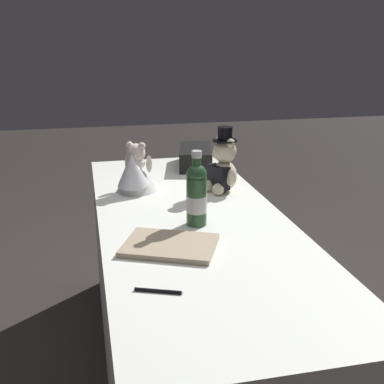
% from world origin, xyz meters
% --- Properties ---
extents(ground_plane, '(12.00, 12.00, 0.00)m').
position_xyz_m(ground_plane, '(0.00, 0.00, 0.00)').
color(ground_plane, '#2D2826').
extents(reception_table, '(1.85, 0.70, 0.73)m').
position_xyz_m(reception_table, '(0.00, 0.00, 0.37)').
color(reception_table, white).
rests_on(reception_table, ground_plane).
extents(teddy_bear_groom, '(0.15, 0.15, 0.28)m').
position_xyz_m(teddy_bear_groom, '(-0.29, 0.20, 0.84)').
color(teddy_bear_groom, beige).
rests_on(teddy_bear_groom, reception_table).
extents(teddy_bear_bride, '(0.23, 0.21, 0.22)m').
position_xyz_m(teddy_bear_bride, '(-0.36, -0.17, 0.82)').
color(teddy_bear_bride, white).
rests_on(teddy_bear_bride, reception_table).
extents(champagne_bottle, '(0.08, 0.08, 0.28)m').
position_xyz_m(champagne_bottle, '(0.08, 0.00, 0.85)').
color(champagne_bottle, '#294E2C').
rests_on(champagne_bottle, reception_table).
extents(signing_pen, '(0.06, 0.13, 0.01)m').
position_xyz_m(signing_pen, '(0.54, -0.21, 0.74)').
color(signing_pen, black).
rests_on(signing_pen, reception_table).
extents(gift_case_black, '(0.35, 0.23, 0.10)m').
position_xyz_m(gift_case_black, '(-0.72, 0.18, 0.78)').
color(gift_case_black, black).
rests_on(gift_case_black, reception_table).
extents(guestbook, '(0.32, 0.36, 0.02)m').
position_xyz_m(guestbook, '(0.26, -0.13, 0.74)').
color(guestbook, tan).
rests_on(guestbook, reception_table).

